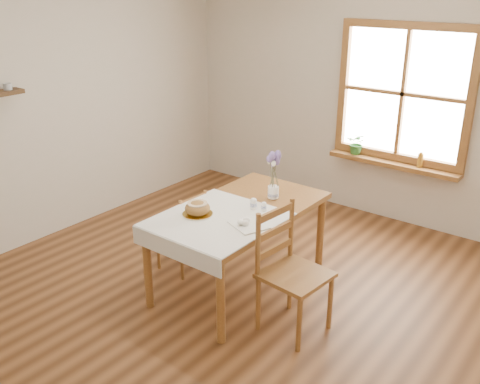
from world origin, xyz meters
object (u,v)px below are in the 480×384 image
(dining_table, at_px, (240,217))
(bread_plate, at_px, (198,214))
(chair_right, at_px, (296,273))
(flower_vase, at_px, (273,193))
(chair_left, at_px, (181,230))

(dining_table, distance_m, bread_plate, 0.40)
(bread_plate, bearing_deg, chair_right, 4.95)
(dining_table, bearing_deg, chair_right, -19.55)
(bread_plate, height_order, flower_vase, flower_vase)
(dining_table, relative_size, flower_vase, 14.71)
(chair_right, bearing_deg, chair_left, 88.57)
(dining_table, height_order, bread_plate, bread_plate)
(dining_table, bearing_deg, flower_vase, 73.90)
(flower_vase, bearing_deg, chair_right, -44.03)
(chair_right, distance_m, flower_vase, 0.93)
(chair_right, relative_size, bread_plate, 4.06)
(chair_right, bearing_deg, flower_vase, 51.59)
(chair_left, height_order, bread_plate, chair_left)
(chair_right, xyz_separation_m, bread_plate, (-0.92, -0.08, 0.27))
(dining_table, xyz_separation_m, chair_right, (0.74, -0.26, -0.17))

